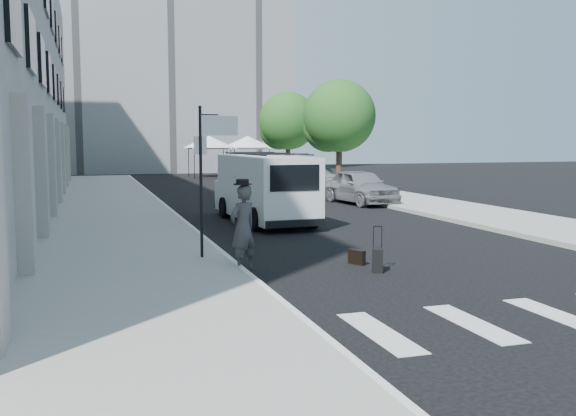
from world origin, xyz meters
TOP-DOWN VIEW (x-y plane):
  - ground at (0.00, 0.00)m, footprint 120.00×120.00m
  - sidewalk_left at (-4.25, 16.00)m, footprint 4.50×48.00m
  - sidewalk_right at (9.00, 20.00)m, footprint 4.00×56.00m
  - building_far at (2.00, 50.00)m, footprint 22.00×12.00m
  - sign_pole at (-2.36, 3.20)m, footprint 1.03×0.07m
  - tree_near at (7.50, 20.15)m, footprint 3.80×3.83m
  - tree_far at (7.50, 29.15)m, footprint 3.80×3.83m
  - tent_left at (4.00, 38.00)m, footprint 4.00×4.00m
  - tent_right at (7.20, 38.50)m, footprint 4.00×4.00m
  - businessman at (-1.90, 2.00)m, footprint 0.83×0.75m
  - briefcase at (0.80, 2.00)m, footprint 0.30×0.45m
  - suitcase at (0.89, 1.08)m, footprint 0.35×0.42m
  - cargo_van at (0.79, 10.07)m, footprint 2.46×6.27m
  - parked_car_a at (6.66, 15.11)m, footprint 2.36×4.79m
  - parked_car_b at (6.80, 21.70)m, footprint 1.62×4.59m
  - parked_car_c at (6.80, 31.09)m, footprint 2.95×5.83m

SIDE VIEW (x-z plane):
  - ground at x=0.00m, z-range 0.00..0.00m
  - sidewalk_left at x=-4.25m, z-range 0.00..0.15m
  - sidewalk_right at x=9.00m, z-range 0.00..0.15m
  - briefcase at x=0.80m, z-range 0.00..0.34m
  - suitcase at x=0.89m, z-range -0.23..0.77m
  - parked_car_b at x=6.80m, z-range 0.00..1.51m
  - parked_car_a at x=6.66m, z-range 0.00..1.57m
  - parked_car_c at x=6.80m, z-range 0.00..1.62m
  - businessman at x=-1.90m, z-range 0.00..1.91m
  - cargo_van at x=0.79m, z-range 0.04..2.36m
  - sign_pole at x=-2.36m, z-range 0.90..4.40m
  - tent_left at x=4.00m, z-range 1.11..4.31m
  - tent_right at x=7.20m, z-range 1.11..4.31m
  - tree_near at x=7.50m, z-range 0.96..6.99m
  - tree_far at x=7.50m, z-range 0.96..6.99m
  - building_far at x=2.00m, z-range 0.00..25.00m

